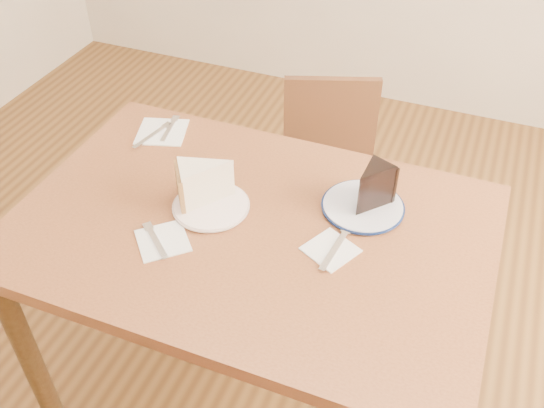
{
  "coord_description": "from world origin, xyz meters",
  "views": [
    {
      "loc": [
        0.46,
        -1.03,
        1.79
      ],
      "look_at": [
        0.04,
        0.04,
        0.8
      ],
      "focal_mm": 40.0,
      "sensor_mm": 36.0,
      "label": 1
    }
  ],
  "objects_px": {
    "table": "(251,252)",
    "chocolate_cake": "(370,190)",
    "plate_navy": "(363,206)",
    "chair_far": "(328,182)",
    "plate_cream": "(211,206)",
    "carrot_cake": "(208,183)"
  },
  "relations": [
    {
      "from": "carrot_cake",
      "to": "table",
      "type": "bearing_deg",
      "value": 37.18
    },
    {
      "from": "carrot_cake",
      "to": "chocolate_cake",
      "type": "relative_size",
      "value": 1.3
    },
    {
      "from": "plate_cream",
      "to": "chocolate_cake",
      "type": "xyz_separation_m",
      "value": [
        0.38,
        0.15,
        0.06
      ]
    },
    {
      "from": "carrot_cake",
      "to": "chocolate_cake",
      "type": "bearing_deg",
      "value": 72.26
    },
    {
      "from": "chair_far",
      "to": "carrot_cake",
      "type": "bearing_deg",
      "value": 54.17
    },
    {
      "from": "table",
      "to": "plate_navy",
      "type": "height_order",
      "value": "plate_navy"
    },
    {
      "from": "table",
      "to": "plate_navy",
      "type": "bearing_deg",
      "value": 33.61
    },
    {
      "from": "chair_far",
      "to": "plate_navy",
      "type": "relative_size",
      "value": 3.8
    },
    {
      "from": "plate_navy",
      "to": "chocolate_cake",
      "type": "distance_m",
      "value": 0.06
    },
    {
      "from": "plate_navy",
      "to": "carrot_cake",
      "type": "height_order",
      "value": "carrot_cake"
    },
    {
      "from": "carrot_cake",
      "to": "chocolate_cake",
      "type": "height_order",
      "value": "chocolate_cake"
    },
    {
      "from": "chocolate_cake",
      "to": "plate_cream",
      "type": "bearing_deg",
      "value": 42.87
    },
    {
      "from": "plate_navy",
      "to": "chair_far",
      "type": "bearing_deg",
      "value": 115.57
    },
    {
      "from": "chair_far",
      "to": "carrot_cake",
      "type": "distance_m",
      "value": 0.7
    },
    {
      "from": "plate_cream",
      "to": "plate_navy",
      "type": "height_order",
      "value": "same"
    },
    {
      "from": "plate_navy",
      "to": "chocolate_cake",
      "type": "relative_size",
      "value": 1.96
    },
    {
      "from": "table",
      "to": "plate_cream",
      "type": "height_order",
      "value": "plate_cream"
    },
    {
      "from": "chair_far",
      "to": "plate_cream",
      "type": "height_order",
      "value": "chair_far"
    },
    {
      "from": "table",
      "to": "carrot_cake",
      "type": "height_order",
      "value": "carrot_cake"
    },
    {
      "from": "table",
      "to": "chocolate_cake",
      "type": "bearing_deg",
      "value": 32.44
    },
    {
      "from": "plate_cream",
      "to": "plate_navy",
      "type": "relative_size",
      "value": 0.93
    },
    {
      "from": "plate_cream",
      "to": "table",
      "type": "bearing_deg",
      "value": -9.77
    }
  ]
}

